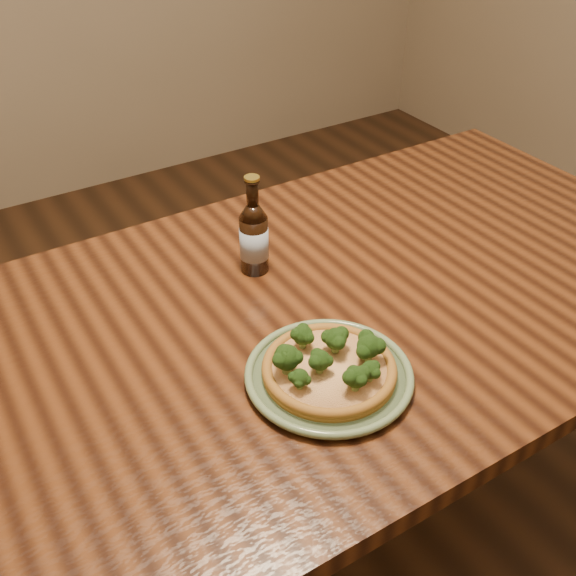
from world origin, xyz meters
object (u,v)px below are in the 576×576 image
table (335,332)px  pizza (329,367)px  plate (329,375)px  beer_bottle (254,237)px

table → pizza: size_ratio=7.26×
table → plate: bearing=-128.5°
plate → pizza: pizza is taller
table → pizza: (-0.15, -0.18, 0.12)m
table → pizza: pizza is taller
table → beer_bottle: (-0.09, 0.16, 0.17)m
plate → beer_bottle: (0.05, 0.34, 0.07)m
table → beer_bottle: size_ratio=7.70×
pizza → beer_bottle: 0.35m
plate → pizza: 0.02m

